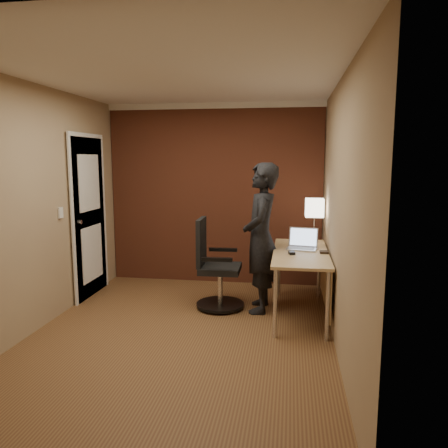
{
  "coord_description": "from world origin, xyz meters",
  "views": [
    {
      "loc": [
        1.06,
        -4.06,
        1.75
      ],
      "look_at": [
        0.35,
        0.55,
        1.05
      ],
      "focal_mm": 35.0,
      "sensor_mm": 36.0,
      "label": 1
    }
  ],
  "objects_px": {
    "desk": "(307,263)",
    "desk_lamp": "(314,208)",
    "laptop": "(302,243)",
    "person": "(261,238)",
    "office_chair": "(215,270)",
    "mouse": "(292,253)",
    "wallet": "(324,252)"
  },
  "relations": [
    {
      "from": "laptop",
      "to": "person",
      "type": "bearing_deg",
      "value": -170.62
    },
    {
      "from": "desk_lamp",
      "to": "person",
      "type": "relative_size",
      "value": 0.31
    },
    {
      "from": "desk",
      "to": "laptop",
      "type": "xyz_separation_m",
      "value": [
        -0.05,
        0.17,
        0.19
      ]
    },
    {
      "from": "laptop",
      "to": "office_chair",
      "type": "relative_size",
      "value": 0.35
    },
    {
      "from": "laptop",
      "to": "desk_lamp",
      "type": "bearing_deg",
      "value": 71.13
    },
    {
      "from": "desk_lamp",
      "to": "person",
      "type": "height_order",
      "value": "person"
    },
    {
      "from": "wallet",
      "to": "mouse",
      "type": "bearing_deg",
      "value": -161.37
    },
    {
      "from": "desk",
      "to": "desk_lamp",
      "type": "distance_m",
      "value": 0.81
    },
    {
      "from": "mouse",
      "to": "wallet",
      "type": "relative_size",
      "value": 0.91
    },
    {
      "from": "desk_lamp",
      "to": "office_chair",
      "type": "distance_m",
      "value": 1.44
    },
    {
      "from": "desk",
      "to": "mouse",
      "type": "xyz_separation_m",
      "value": [
        -0.17,
        -0.16,
        0.14
      ]
    },
    {
      "from": "wallet",
      "to": "office_chair",
      "type": "relative_size",
      "value": 0.11
    },
    {
      "from": "desk",
      "to": "person",
      "type": "distance_m",
      "value": 0.59
    },
    {
      "from": "mouse",
      "to": "desk",
      "type": "bearing_deg",
      "value": 30.6
    },
    {
      "from": "laptop",
      "to": "person",
      "type": "height_order",
      "value": "person"
    },
    {
      "from": "office_chair",
      "to": "desk",
      "type": "bearing_deg",
      "value": -4.77
    },
    {
      "from": "wallet",
      "to": "desk_lamp",
      "type": "bearing_deg",
      "value": 97.33
    },
    {
      "from": "desk_lamp",
      "to": "person",
      "type": "xyz_separation_m",
      "value": [
        -0.62,
        -0.51,
        -0.29
      ]
    },
    {
      "from": "mouse",
      "to": "person",
      "type": "xyz_separation_m",
      "value": [
        -0.35,
        0.25,
        0.11
      ]
    },
    {
      "from": "desk",
      "to": "laptop",
      "type": "bearing_deg",
      "value": 107.1
    },
    {
      "from": "laptop",
      "to": "person",
      "type": "relative_size",
      "value": 0.22
    },
    {
      "from": "desk_lamp",
      "to": "person",
      "type": "bearing_deg",
      "value": -140.71
    },
    {
      "from": "desk",
      "to": "office_chair",
      "type": "distance_m",
      "value": 1.07
    },
    {
      "from": "person",
      "to": "desk",
      "type": "bearing_deg",
      "value": 79.04
    },
    {
      "from": "laptop",
      "to": "mouse",
      "type": "height_order",
      "value": "laptop"
    },
    {
      "from": "laptop",
      "to": "wallet",
      "type": "relative_size",
      "value": 3.35
    },
    {
      "from": "desk",
      "to": "wallet",
      "type": "distance_m",
      "value": 0.23
    },
    {
      "from": "office_chair",
      "to": "mouse",
      "type": "bearing_deg",
      "value": -15.66
    },
    {
      "from": "wallet",
      "to": "person",
      "type": "relative_size",
      "value": 0.06
    },
    {
      "from": "desk_lamp",
      "to": "laptop",
      "type": "height_order",
      "value": "desk_lamp"
    },
    {
      "from": "desk",
      "to": "laptop",
      "type": "relative_size",
      "value": 4.06
    },
    {
      "from": "laptop",
      "to": "wallet",
      "type": "height_order",
      "value": "laptop"
    }
  ]
}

